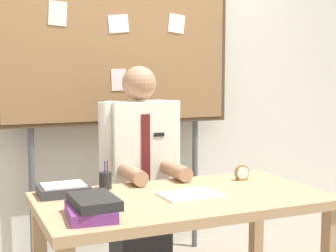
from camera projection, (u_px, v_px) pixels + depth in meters
name	position (u px, v px, depth m)	size (l,w,h in m)	color
back_wall	(111.00, 76.00, 3.68)	(6.40, 0.08, 2.70)	silver
desk	(183.00, 212.00, 2.60)	(1.51, 0.81, 0.73)	tan
person	(140.00, 183.00, 3.19)	(0.55, 0.56, 1.42)	#2D2D33
bulletin_board	(119.00, 54.00, 3.48)	(1.70, 0.09, 2.06)	#4C3823
book_stack	(92.00, 207.00, 2.20)	(0.23, 0.32, 0.10)	#72337F
open_notebook	(190.00, 195.00, 2.59)	(0.31, 0.21, 0.01)	white
desk_clock	(242.00, 173.00, 2.96)	(0.09, 0.04, 0.09)	olive
pen_holder	(105.00, 180.00, 2.74)	(0.07, 0.07, 0.16)	#262626
paper_tray	(63.00, 190.00, 2.60)	(0.26, 0.20, 0.06)	#333338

